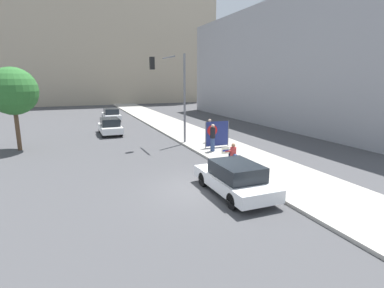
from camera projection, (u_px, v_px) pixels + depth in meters
ground_plane at (201, 189)px, 13.34m from camera, size 160.00×160.00×0.00m
sidewalk_curb at (180, 130)px, 28.54m from camera, size 4.18×90.00×0.14m
building_backdrop_far at (80, 15)px, 57.02m from camera, size 52.00×12.00×33.45m
building_backdrop_right at (294, 66)px, 33.62m from camera, size 10.00×32.00×12.37m
seated_protester at (234, 153)px, 16.53m from camera, size 0.97×0.77×1.20m
jogger_on_sidewalk at (213, 137)px, 19.58m from camera, size 0.34×0.34×1.80m
pedestrian_behind at (210, 130)px, 22.44m from camera, size 0.34×0.34×1.75m
protest_banner at (217, 134)px, 20.71m from camera, size 1.80×0.06×1.81m
traffic_light_pole at (174, 85)px, 21.42m from camera, size 2.63×2.40×6.44m
parked_car_curbside at (235, 178)px, 12.63m from camera, size 1.87×4.34×1.40m
car_on_road_nearest at (110, 126)px, 26.38m from camera, size 1.73×4.13×1.44m
car_on_road_midblock at (111, 114)px, 35.16m from camera, size 1.75×4.53×1.43m
street_tree_near_curb at (13, 91)px, 19.84m from camera, size 3.18×3.18×5.61m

